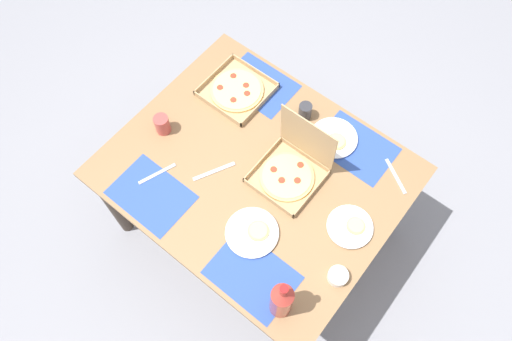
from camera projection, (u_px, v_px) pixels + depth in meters
name	position (u px, v px, depth m)	size (l,w,h in m)	color
ground_plane	(256.00, 225.00, 2.93)	(6.00, 6.00, 0.00)	gray
dining_table	(256.00, 180.00, 2.37)	(1.32, 1.09, 0.73)	#3F3328
placemat_near_left	(151.00, 195.00, 2.22)	(0.36, 0.26, 0.00)	#2D4C9E
placemat_near_right	(252.00, 275.00, 2.06)	(0.36, 0.26, 0.00)	#2D4C9E
placemat_far_left	(259.00, 84.00, 2.50)	(0.36, 0.26, 0.00)	#2D4C9E
placemat_far_right	(356.00, 147.00, 2.33)	(0.36, 0.26, 0.00)	#2D4C9E
pizza_box_edge_far	(291.00, 168.00, 2.23)	(0.29, 0.29, 0.33)	tan
pizza_box_center	(237.00, 90.00, 2.47)	(0.31, 0.31, 0.04)	tan
plate_near_right	(334.00, 138.00, 2.35)	(0.23, 0.23, 0.03)	white
plate_middle	(350.00, 227.00, 2.14)	(0.21, 0.21, 0.03)	white
plate_far_right	(253.00, 233.00, 2.13)	(0.24, 0.24, 0.03)	white
soda_bottle	(282.00, 300.00, 1.88)	(0.09, 0.09, 0.32)	#B2382D
cup_dark	(162.00, 124.00, 2.33)	(0.07, 0.07, 0.10)	#BF4742
cup_clear_right	(305.00, 112.00, 2.37)	(0.06, 0.06, 0.09)	#333338
condiment_bowl	(338.00, 276.00, 2.03)	(0.09, 0.09, 0.04)	white
knife_by_near_right	(214.00, 171.00, 2.27)	(0.21, 0.02, 0.01)	#B7B7BC
fork_by_far_left	(396.00, 176.00, 2.26)	(0.19, 0.02, 0.01)	#B7B7BC
fork_by_near_left	(157.00, 174.00, 2.27)	(0.19, 0.02, 0.01)	#B7B7BC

